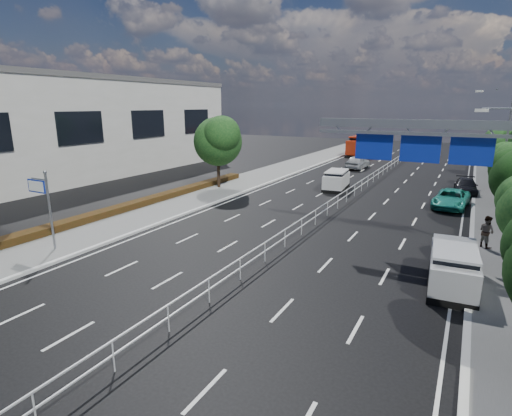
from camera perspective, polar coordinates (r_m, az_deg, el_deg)
The scene contains 22 objects.
ground at distance 16.86m, azimuth -5.10°, elevation -12.15°, with size 160.00×160.00×0.00m, color black.
sidewalk_near at distance 24.68m, azimuth -28.10°, elevation -4.92°, with size 5.00×140.00×0.14m, color slate.
kerb_near at distance 22.71m, azimuth -24.55°, elevation -6.10°, with size 0.25×140.00×0.15m, color silver.
kerb_far at distance 14.58m, azimuth 27.77°, elevation -18.18°, with size 0.25×140.00×0.15m, color silver.
median_fence at distance 36.69m, azimuth 14.59°, elevation 2.98°, with size 0.05×85.00×1.02m.
hedge_near at distance 28.81m, azimuth -22.00°, elevation -1.04°, with size 1.00×36.00×0.44m, color black.
toilet_sign at distance 23.52m, azimuth -28.18°, elevation 1.47°, with size 1.62×0.18×4.34m.
overhead_gantry at distance 22.71m, azimuth 24.29°, elevation 8.33°, with size 10.24×0.38×7.45m.
streetlight_far at distance 38.64m, azimuth 31.83°, elevation 8.88°, with size 2.78×2.40×9.00m.
near_building at distance 49.13m, azimuth -23.54°, elevation 10.34°, with size 12.00×38.00×10.00m, color beige.
near_tree_back at distance 36.77m, azimuth -5.43°, elevation 9.84°, with size 4.84×4.51×6.69m.
far_tree_f at distance 42.28m, azimuth 32.31°, elevation 6.76°, with size 3.52×3.28×5.02m.
far_tree_g at distance 49.71m, azimuth 31.89°, elevation 7.96°, with size 3.96×3.69×5.45m.
far_tree_h at distance 57.21m, azimuth 31.48°, elevation 8.26°, with size 3.41×3.18×4.91m.
white_minivan at distance 37.39m, azimuth 11.41°, elevation 3.92°, with size 2.16×4.25×1.78m.
red_bus at distance 64.93m, azimuth 15.06°, elevation 8.72°, with size 2.86×10.26×3.04m.
near_car_silver at distance 50.57m, azimuth 14.32°, elevation 6.40°, with size 1.94×4.83×1.64m, color #9EA1A5.
near_car_dark at distance 65.08m, azimuth 15.39°, elevation 7.99°, with size 1.63×4.68×1.54m, color black.
silver_minivan at distance 18.99m, azimuth 26.32°, elevation -7.63°, with size 2.12×4.43×1.79m.
parked_car_teal at distance 33.61m, azimuth 26.10°, elevation 1.20°, with size 2.25×4.87×1.35m, color #1C8072.
parked_car_dark at distance 39.51m, azimuth 27.76°, elevation 2.75°, with size 1.82×4.47×1.30m, color black.
pedestrian_b at distance 24.62m, azimuth 30.05°, elevation -2.93°, with size 0.84×0.65×1.72m, color gray.
Camera 1 is at (8.42, -12.51, 7.54)m, focal length 28.00 mm.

